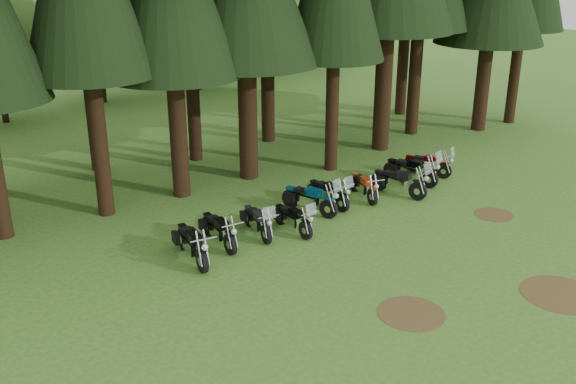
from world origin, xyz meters
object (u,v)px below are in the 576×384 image
at_px(motorcycle_3, 293,219).
at_px(motorcycle_9, 427,165).
at_px(motorcycle_0, 192,245).
at_px(motorcycle_6, 363,187).
at_px(motorcycle_2, 257,222).
at_px(motorcycle_8, 411,171).
at_px(motorcycle_1, 219,231).
at_px(motorcycle_5, 328,194).
at_px(motorcycle_4, 310,200).
at_px(motorcycle_7, 399,183).

xyz_separation_m(motorcycle_3, motorcycle_9, (8.07, 0.84, 0.01)).
bearing_deg(motorcycle_0, motorcycle_6, 14.85).
height_order(motorcycle_2, motorcycle_8, motorcycle_8).
xyz_separation_m(motorcycle_1, motorcycle_5, (5.05, 0.24, -0.00)).
height_order(motorcycle_4, motorcycle_6, motorcycle_4).
xyz_separation_m(motorcycle_1, motorcycle_9, (10.58, 0.10, -0.02)).
relative_size(motorcycle_6, motorcycle_9, 0.97).
bearing_deg(motorcycle_7, motorcycle_3, 168.15).
distance_m(motorcycle_4, motorcycle_5, 1.00).
distance_m(motorcycle_5, motorcycle_7, 3.00).
bearing_deg(motorcycle_0, motorcycle_8, 13.85).
relative_size(motorcycle_0, motorcycle_5, 1.08).
bearing_deg(motorcycle_3, motorcycle_7, 4.47).
height_order(motorcycle_7, motorcycle_8, motorcycle_8).
bearing_deg(motorcycle_6, motorcycle_9, 21.73).
relative_size(motorcycle_4, motorcycle_9, 1.12).
relative_size(motorcycle_7, motorcycle_8, 0.98).
xyz_separation_m(motorcycle_7, motorcycle_9, (2.69, 0.80, -0.06)).
height_order(motorcycle_5, motorcycle_9, motorcycle_5).
height_order(motorcycle_2, motorcycle_9, motorcycle_2).
xyz_separation_m(motorcycle_0, motorcycle_4, (5.30, 0.56, -0.00)).
xyz_separation_m(motorcycle_0, motorcycle_8, (10.55, 0.30, 0.02)).
bearing_deg(motorcycle_9, motorcycle_4, 159.04).
bearing_deg(motorcycle_9, motorcycle_0, 161.99).
bearing_deg(motorcycle_1, motorcycle_9, 8.64).
bearing_deg(motorcycle_3, motorcycle_5, 25.16).
bearing_deg(motorcycle_2, motorcycle_9, 15.96).
bearing_deg(motorcycle_2, motorcycle_7, 9.59).
relative_size(motorcycle_0, motorcycle_1, 1.05).
distance_m(motorcycle_5, motorcycle_8, 4.27).
xyz_separation_m(motorcycle_0, motorcycle_2, (2.68, 0.24, -0.05)).
bearing_deg(motorcycle_9, motorcycle_5, 158.06).
relative_size(motorcycle_3, motorcycle_9, 1.00).
distance_m(motorcycle_2, motorcycle_3, 1.22).
bearing_deg(motorcycle_1, motorcycle_5, 10.84).
bearing_deg(motorcycle_8, motorcycle_9, -1.85).
distance_m(motorcycle_3, motorcycle_5, 2.72).
bearing_deg(motorcycle_1, motorcycle_0, -153.88).
distance_m(motorcycle_1, motorcycle_2, 1.44).
bearing_deg(motorcycle_9, motorcycle_8, 168.69).
relative_size(motorcycle_4, motorcycle_6, 1.15).
bearing_deg(motorcycle_7, motorcycle_6, 140.46).
bearing_deg(motorcycle_8, motorcycle_4, 166.15).
relative_size(motorcycle_0, motorcycle_2, 1.11).
xyz_separation_m(motorcycle_2, motorcycle_4, (2.61, 0.33, 0.05)).
height_order(motorcycle_4, motorcycle_5, motorcycle_4).
bearing_deg(motorcycle_0, motorcycle_2, 17.25).
relative_size(motorcycle_0, motorcycle_4, 1.01).
relative_size(motorcycle_6, motorcycle_7, 0.85).
xyz_separation_m(motorcycle_6, motorcycle_7, (1.27, -0.65, 0.07)).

